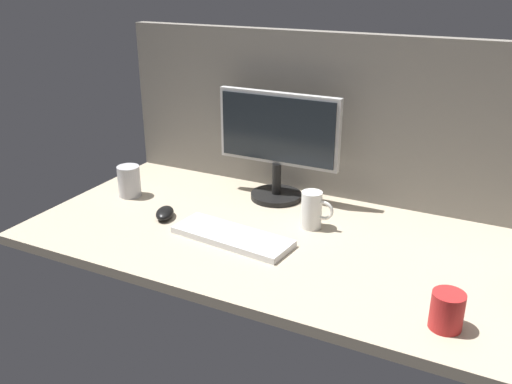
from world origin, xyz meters
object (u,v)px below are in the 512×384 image
object	(u,v)px
mug_red_plastic	(447,311)
mug_ceramic_white	(312,210)
monitor	(278,141)
keyboard	(232,237)
mug_steel	(129,181)
mouse	(165,213)

from	to	relation	value
mug_red_plastic	mug_ceramic_white	bearing A→B (deg)	142.63
monitor	mug_red_plastic	bearing A→B (deg)	-38.41
keyboard	mug_steel	distance (cm)	51.09
mouse	mug_red_plastic	bearing A→B (deg)	-35.85
keyboard	mouse	distance (cm)	27.19
monitor	mug_red_plastic	xyz separation A→B (cm)	(65.47, -51.91, -16.44)
mouse	mug_steel	size ratio (longest dim) A/B	0.87
mouse	mug_steel	world-z (taller)	mug_steel
monitor	keyboard	bearing A→B (deg)	-87.65
monitor	keyboard	size ratio (longest dim) A/B	1.18
mouse	mug_red_plastic	size ratio (longest dim) A/B	1.07
mouse	monitor	bearing A→B (deg)	27.94
monitor	keyboard	xyz separation A→B (cm)	(1.46, -35.54, -19.93)
mouse	mug_ceramic_white	world-z (taller)	mug_ceramic_white
mug_ceramic_white	mug_red_plastic	bearing A→B (deg)	-37.37
mug_steel	monitor	bearing A→B (deg)	24.72
mug_red_plastic	mug_ceramic_white	distance (cm)	57.57
monitor	mug_red_plastic	world-z (taller)	monitor
mouse	mug_ceramic_white	size ratio (longest dim) A/B	0.81
keyboard	mug_steel	bearing A→B (deg)	170.64
monitor	mug_steel	distance (cm)	54.59
monitor	mug_steel	world-z (taller)	monitor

